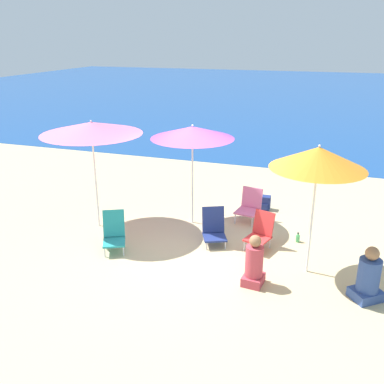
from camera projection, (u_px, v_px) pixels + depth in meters
The scene contains 13 objects.
ground_plane at pixel (203, 243), 8.58m from camera, with size 60.00×60.00×0.00m, color #C6B284.
sea_water at pixel (306, 92), 31.38m from camera, with size 60.00×40.00×0.01m.
beach_umbrella_orange at pixel (318, 158), 6.85m from camera, with size 1.56×1.56×2.30m.
beach_umbrella_pink at pixel (91, 128), 8.64m from camera, with size 2.07×2.07×2.33m.
beach_umbrella_purple at pixel (192, 133), 8.86m from camera, with size 1.76×1.76×2.20m.
beach_chair_red at pixel (261, 231), 8.30m from camera, with size 0.55×0.64×0.72m.
beach_chair_navy at pixel (214, 228), 8.51m from camera, with size 0.61×0.64×0.72m.
beach_chair_pink at pixel (250, 205), 9.55m from camera, with size 0.55×0.64×0.73m.
beach_chair_teal at pixel (114, 232), 8.27m from camera, with size 0.63×0.71×0.74m.
person_seated_near at pixel (368, 278), 6.65m from camera, with size 0.59×0.57×0.91m.
person_seated_far at pixel (254, 264), 7.06m from camera, with size 0.36×0.42×0.90m.
backpack_navy at pixel (265, 203), 10.22m from camera, with size 0.25×0.24×0.33m.
water_bottle at pixel (298, 238), 8.62m from camera, with size 0.08×0.08×0.20m.
Camera 1 is at (2.23, -7.38, 3.92)m, focal length 40.00 mm.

